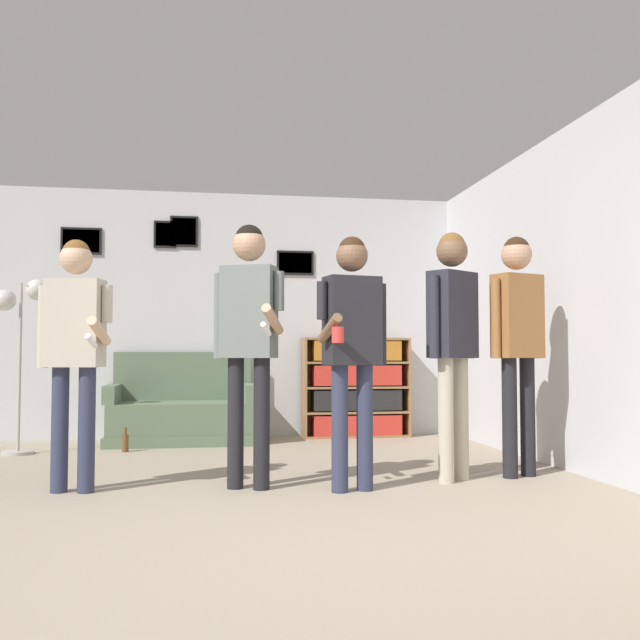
% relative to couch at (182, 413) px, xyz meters
% --- Properties ---
extents(ground_plane, '(20.00, 20.00, 0.00)m').
position_rel_couch_xyz_m(ground_plane, '(0.61, -4.37, -0.30)').
color(ground_plane, gray).
extents(wall_back, '(7.22, 0.08, 2.70)m').
position_rel_couch_xyz_m(wall_back, '(0.60, 0.41, 1.05)').
color(wall_back, silver).
rests_on(wall_back, ground_plane).
extents(wall_right, '(0.06, 7.15, 2.70)m').
position_rel_couch_xyz_m(wall_right, '(3.05, -1.99, 1.05)').
color(wall_right, silver).
rests_on(wall_right, ground_plane).
extents(couch, '(1.50, 0.80, 0.93)m').
position_rel_couch_xyz_m(couch, '(0.00, 0.00, 0.00)').
color(couch, '#5B7056').
rests_on(couch, ground_plane).
extents(bookshelf, '(1.18, 0.30, 1.09)m').
position_rel_couch_xyz_m(bookshelf, '(1.88, 0.19, 0.24)').
color(bookshelf, olive).
rests_on(bookshelf, ground_plane).
extents(floor_lamp, '(0.48, 0.28, 1.60)m').
position_rel_couch_xyz_m(floor_lamp, '(-1.45, -0.65, 0.92)').
color(floor_lamp, '#ADA89E').
rests_on(floor_lamp, ground_plane).
extents(person_player_foreground_left, '(0.49, 0.52, 1.67)m').
position_rel_couch_xyz_m(person_player_foreground_left, '(-0.63, -2.62, 0.72)').
color(person_player_foreground_left, '#2D334C').
rests_on(person_player_foreground_left, ground_plane).
extents(person_player_foreground_center, '(0.47, 0.59, 1.79)m').
position_rel_couch_xyz_m(person_player_foreground_center, '(0.52, -2.68, 0.81)').
color(person_player_foreground_center, black).
rests_on(person_player_foreground_center, ground_plane).
extents(person_watcher_holding_cup, '(0.49, 0.48, 1.70)m').
position_rel_couch_xyz_m(person_watcher_holding_cup, '(1.20, -2.88, 0.74)').
color(person_watcher_holding_cup, '#2D334C').
rests_on(person_watcher_holding_cup, ground_plane).
extents(person_spectator_near_bookshelf, '(0.43, 0.37, 1.79)m').
position_rel_couch_xyz_m(person_spectator_near_bookshelf, '(1.99, -2.62, 0.81)').
color(person_spectator_near_bookshelf, '#B7AD99').
rests_on(person_spectator_near_bookshelf, ground_plane).
extents(person_spectator_far_right, '(0.48, 0.31, 1.79)m').
position_rel_couch_xyz_m(person_spectator_far_right, '(2.53, -2.53, 0.81)').
color(person_spectator_far_right, black).
rests_on(person_spectator_far_right, ground_plane).
extents(bottle_on_floor, '(0.06, 0.06, 0.23)m').
position_rel_couch_xyz_m(bottle_on_floor, '(-0.50, -0.64, -0.21)').
color(bottle_on_floor, brown).
rests_on(bottle_on_floor, ground_plane).
extents(drinking_cup, '(0.09, 0.09, 0.11)m').
position_rel_couch_xyz_m(drinking_cup, '(1.62, 0.19, 0.84)').
color(drinking_cup, red).
rests_on(drinking_cup, bookshelf).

